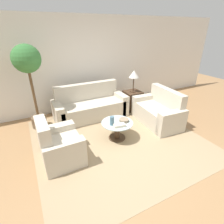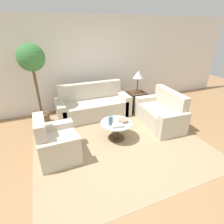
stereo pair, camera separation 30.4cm
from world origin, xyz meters
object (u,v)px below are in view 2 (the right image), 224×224
object	(u,v)px
bowl	(123,121)
loveseat	(161,114)
potted_plant	(33,67)
coffee_table	(116,128)
vase	(111,121)
book_stack	(118,126)
table_lamp	(138,75)
armchair	(55,144)
sofa_main	(93,106)

from	to	relation	value
bowl	loveseat	bearing A→B (deg)	9.46
potted_plant	bowl	distance (m)	2.37
coffee_table	vase	xyz separation A→B (m)	(-0.15, -0.04, 0.24)
loveseat	book_stack	bearing A→B (deg)	-72.20
table_lamp	armchair	bearing A→B (deg)	-152.09
book_stack	coffee_table	bearing A→B (deg)	85.33
table_lamp	potted_plant	size ratio (longest dim) A/B	0.31
coffee_table	potted_plant	world-z (taller)	potted_plant
loveseat	bowl	bearing A→B (deg)	-76.87
vase	book_stack	distance (m)	0.18
coffee_table	table_lamp	distance (m)	1.82
sofa_main	armchair	xyz separation A→B (m)	(-1.17, -1.44, -0.00)
potted_plant	coffee_table	bearing A→B (deg)	-42.02
armchair	potted_plant	xyz separation A→B (m)	(-0.18, 1.49, 1.16)
coffee_table	bowl	size ratio (longest dim) A/B	3.34
table_lamp	coffee_table	bearing A→B (deg)	-134.96
sofa_main	potted_plant	distance (m)	1.78
bowl	vase	bearing A→B (deg)	-177.73
sofa_main	vase	world-z (taller)	sofa_main
armchair	book_stack	size ratio (longest dim) A/B	3.41
sofa_main	book_stack	size ratio (longest dim) A/B	7.73
sofa_main	bowl	size ratio (longest dim) A/B	9.47
loveseat	table_lamp	bearing A→B (deg)	-167.00
armchair	loveseat	distance (m)	2.65
coffee_table	sofa_main	bearing A→B (deg)	96.30
loveseat	potted_plant	xyz separation A→B (m)	(-2.81, 1.18, 1.16)
potted_plant	vase	size ratio (longest dim) A/B	10.21
armchair	table_lamp	xyz separation A→B (m)	(2.47, 1.31, 0.77)
armchair	vase	size ratio (longest dim) A/B	4.50
potted_plant	bowl	bearing A→B (deg)	-39.94
table_lamp	bowl	distance (m)	1.68
coffee_table	potted_plant	size ratio (longest dim) A/B	0.35
sofa_main	potted_plant	xyz separation A→B (m)	(-1.35, 0.05, 1.16)
table_lamp	potted_plant	world-z (taller)	potted_plant
coffee_table	potted_plant	distance (m)	2.33
table_lamp	potted_plant	xyz separation A→B (m)	(-2.65, 0.18, 0.39)
bowl	book_stack	distance (m)	0.24
potted_plant	book_stack	world-z (taller)	potted_plant
sofa_main	vase	xyz separation A→B (m)	(-0.01, -1.34, 0.21)
vase	coffee_table	bearing A→B (deg)	15.61
vase	bowl	world-z (taller)	vase
loveseat	table_lamp	world-z (taller)	table_lamp
bowl	book_stack	bearing A→B (deg)	-142.51
vase	bowl	size ratio (longest dim) A/B	0.93
sofa_main	table_lamp	size ratio (longest dim) A/B	3.17
loveseat	potted_plant	distance (m)	3.26
sofa_main	coffee_table	distance (m)	1.30
armchair	potted_plant	size ratio (longest dim) A/B	0.44
sofa_main	loveseat	xyz separation A→B (m)	(1.46, -1.13, -0.00)
sofa_main	coffee_table	world-z (taller)	sofa_main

